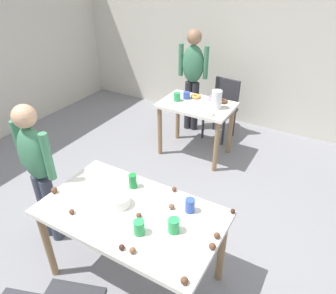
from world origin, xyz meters
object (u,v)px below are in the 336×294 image
dining_table_near (132,220)px  pitcher_far (216,100)px  soda_can (133,181)px  person_adult_far (193,73)px  chair_far_table (223,105)px  mixing_bowl (119,201)px  person_girl_near (37,166)px  dining_table_far (196,113)px

dining_table_near → pitcher_far: (-0.16, 2.04, 0.21)m
soda_can → person_adult_far: bearing=104.9°
dining_table_near → person_adult_far: bearing=106.7°
dining_table_near → person_adult_far: 2.82m
chair_far_table → mixing_bowl: chair_far_table is taller
chair_far_table → person_girl_near: bearing=-103.5°
soda_can → pitcher_far: pitcher_far is taller
soda_can → pitcher_far: size_ratio=0.53×
chair_far_table → pitcher_far: bearing=-77.6°
pitcher_far → mixing_bowl: bearing=-88.7°
mixing_bowl → dining_table_far: bearing=98.7°
chair_far_table → dining_table_near: bearing=-83.5°
chair_far_table → person_adult_far: 0.65m
mixing_bowl → pitcher_far: size_ratio=0.70×
person_girl_near → soda_can: bearing=17.9°
chair_far_table → mixing_bowl: size_ratio=5.34×
dining_table_near → person_girl_near: size_ratio=0.98×
person_girl_near → mixing_bowl: 0.86m
dining_table_far → person_adult_far: bearing=120.5°
dining_table_near → person_girl_near: 0.98m
dining_table_near → person_girl_near: person_girl_near is taller
chair_far_table → soda_can: 2.50m
dining_table_far → soda_can: soda_can is taller
mixing_bowl → chair_far_table: bearing=94.1°
soda_can → dining_table_near: bearing=-58.1°
dining_table_near → mixing_bowl: bearing=173.0°
person_girl_near → pitcher_far: person_girl_near is taller
dining_table_far → soda_can: 1.83m
dining_table_near → mixing_bowl: 0.18m
chair_far_table → mixing_bowl: (0.20, -2.71, 0.30)m
person_adult_far → mixing_bowl: (0.69, -2.67, -0.13)m
dining_table_near → person_adult_far: person_adult_far is taller
dining_table_far → person_girl_near: bearing=-104.7°
dining_table_near → dining_table_far: 2.09m
person_girl_near → person_adult_far: 2.71m
soda_can → chair_far_table: bearing=93.7°
mixing_bowl → person_girl_near: bearing=-177.9°
dining_table_near → mixing_bowl: (-0.12, 0.01, 0.13)m
dining_table_far → dining_table_near: bearing=-78.2°
pitcher_far → dining_table_near: bearing=-85.5°
person_girl_near → mixing_bowl: bearing=2.1°
person_girl_near → soda_can: size_ratio=11.54×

